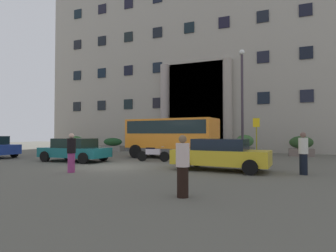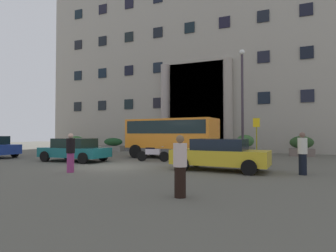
% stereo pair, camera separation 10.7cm
% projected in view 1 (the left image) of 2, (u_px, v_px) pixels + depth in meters
% --- Properties ---
extents(ground_plane, '(80.00, 64.00, 0.12)m').
position_uv_depth(ground_plane, '(111.00, 168.00, 13.77)').
color(ground_plane, '#59574E').
extents(office_building_facade, '(33.10, 9.66, 21.30)m').
position_uv_depth(office_building_facade, '(202.00, 52.00, 30.26)').
color(office_building_facade, '#9C968A').
rests_on(office_building_facade, ground_plane).
extents(orange_minibus, '(6.20, 2.94, 2.62)m').
position_uv_depth(orange_minibus, '(172.00, 135.00, 18.49)').
color(orange_minibus, orange).
rests_on(orange_minibus, ground_plane).
extents(bus_stop_sign, '(0.44, 0.08, 2.69)m').
position_uv_depth(bus_stop_sign, '(256.00, 133.00, 18.43)').
color(bus_stop_sign, '#969118').
rests_on(bus_stop_sign, ground_plane).
extents(hedge_planter_entrance_right, '(2.08, 0.90, 1.24)m').
position_uv_depth(hedge_planter_entrance_right, '(113.00, 145.00, 26.04)').
color(hedge_planter_entrance_right, gray).
rests_on(hedge_planter_entrance_right, ground_plane).
extents(hedge_planter_east, '(1.69, 0.83, 1.47)m').
position_uv_depth(hedge_planter_east, '(301.00, 146.00, 20.03)').
color(hedge_planter_east, '#6D5F58').
rests_on(hedge_planter_east, ground_plane).
extents(hedge_planter_far_east, '(1.42, 0.97, 1.55)m').
position_uv_depth(hedge_planter_far_east, '(245.00, 145.00, 21.85)').
color(hedge_planter_far_east, '#706D5B').
rests_on(hedge_planter_far_east, ground_plane).
extents(hedge_planter_entrance_left, '(1.91, 0.86, 1.40)m').
position_uv_depth(hedge_planter_entrance_left, '(75.00, 143.00, 27.85)').
color(hedge_planter_entrance_left, gray).
rests_on(hedge_planter_entrance_left, ground_plane).
extents(parked_hatchback_near, '(4.32, 2.23, 1.41)m').
position_uv_depth(parked_hatchback_near, '(221.00, 154.00, 12.32)').
color(parked_hatchback_near, gold).
rests_on(parked_hatchback_near, ground_plane).
extents(white_taxi_kerbside, '(4.09, 2.02, 1.36)m').
position_uv_depth(white_taxi_kerbside, '(75.00, 150.00, 16.31)').
color(white_taxi_kerbside, '#186267').
rests_on(white_taxi_kerbside, ground_plane).
extents(motorcycle_far_end, '(2.07, 0.55, 0.89)m').
position_uv_depth(motorcycle_far_end, '(248.00, 156.00, 14.32)').
color(motorcycle_far_end, black).
rests_on(motorcycle_far_end, ground_plane).
extents(motorcycle_near_kerb, '(1.99, 0.55, 0.89)m').
position_uv_depth(motorcycle_near_kerb, '(93.00, 152.00, 17.95)').
color(motorcycle_near_kerb, black).
rests_on(motorcycle_near_kerb, ground_plane).
extents(scooter_by_planter, '(1.97, 0.56, 0.89)m').
position_uv_depth(scooter_by_planter, '(153.00, 154.00, 16.23)').
color(scooter_by_planter, black).
rests_on(scooter_by_planter, ground_plane).
extents(pedestrian_man_crossing, '(0.36, 0.36, 1.71)m').
position_uv_depth(pedestrian_man_crossing, '(303.00, 153.00, 11.02)').
color(pedestrian_man_crossing, black).
rests_on(pedestrian_man_crossing, ground_plane).
extents(pedestrian_woman_dark_dress, '(0.36, 0.36, 1.61)m').
position_uv_depth(pedestrian_woman_dark_dress, '(183.00, 166.00, 7.13)').
color(pedestrian_woman_dark_dress, black).
rests_on(pedestrian_woman_dark_dress, ground_plane).
extents(pedestrian_man_red_shirt, '(0.36, 0.36, 1.66)m').
position_uv_depth(pedestrian_man_red_shirt, '(71.00, 153.00, 11.68)').
color(pedestrian_man_red_shirt, '#91336E').
rests_on(pedestrian_man_red_shirt, ground_plane).
extents(lamppost_plaza_centre, '(0.40, 0.40, 7.73)m').
position_uv_depth(lamppost_plaza_centre, '(242.00, 94.00, 19.78)').
color(lamppost_plaza_centre, '#3A313B').
rests_on(lamppost_plaza_centre, ground_plane).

